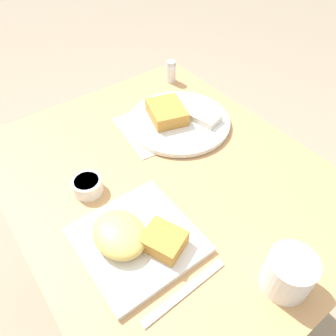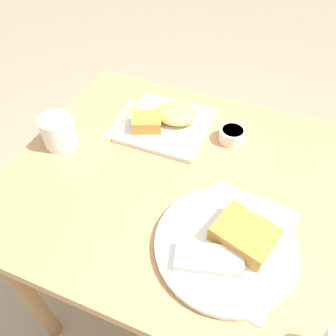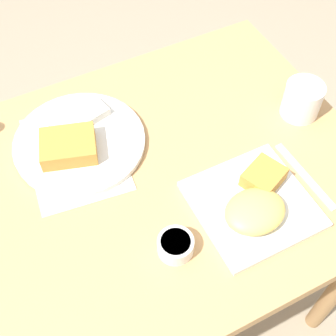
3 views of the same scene
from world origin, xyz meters
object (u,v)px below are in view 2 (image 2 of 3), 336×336
object	(u,v)px
coffee_mug	(58,131)
plate_square_near	(168,120)
sauce_ramekin	(232,135)
plate_oval_far	(229,243)
butter_knife	(121,117)

from	to	relation	value
coffee_mug	plate_square_near	bearing A→B (deg)	-143.84
plate_square_near	coffee_mug	world-z (taller)	coffee_mug
sauce_ramekin	coffee_mug	distance (m)	0.49
plate_oval_far	butter_knife	distance (m)	0.53
plate_square_near	sauce_ramekin	world-z (taller)	plate_square_near
plate_square_near	sauce_ramekin	size ratio (longest dim) A/B	3.25
sauce_ramekin	coffee_mug	world-z (taller)	coffee_mug
plate_oval_far	butter_knife	size ratio (longest dim) A/B	1.53
plate_square_near	sauce_ramekin	bearing A→B (deg)	-176.86
plate_square_near	plate_oval_far	bearing A→B (deg)	129.63
sauce_ramekin	butter_knife	size ratio (longest dim) A/B	0.36
coffee_mug	sauce_ramekin	bearing A→B (deg)	-156.40
sauce_ramekin	butter_knife	bearing A→B (deg)	4.81
plate_oval_far	sauce_ramekin	distance (m)	0.35
butter_knife	plate_square_near	bearing A→B (deg)	95.25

